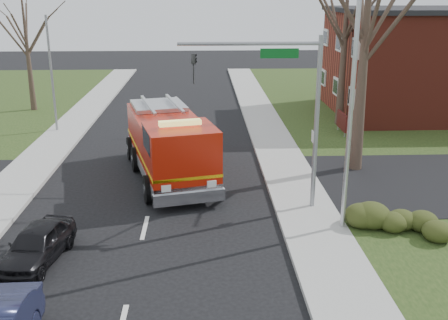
{
  "coord_description": "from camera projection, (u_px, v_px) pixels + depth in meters",
  "views": [
    {
      "loc": [
        2.19,
        -17.66,
        8.32
      ],
      "look_at": [
        3.0,
        1.81,
        2.0
      ],
      "focal_mm": 42.0,
      "sensor_mm": 36.0,
      "label": 1
    }
  ],
  "objects": [
    {
      "name": "parked_car_maroon",
      "position": [
        37.0,
        244.0,
        16.7
      ],
      "size": [
        2.03,
        3.77,
        1.22
      ],
      "primitive_type": "imported",
      "rotation": [
        0.0,
        0.0,
        -0.17
      ],
      "color": "black",
      "rests_on": "ground"
    },
    {
      "name": "bare_tree_near",
      "position": [
        367.0,
        12.0,
        23.06
      ],
      "size": [
        6.0,
        6.0,
        12.0
      ],
      "color": "#34271E",
      "rests_on": "ground"
    },
    {
      "name": "traffic_signal_mast",
      "position": [
        284.0,
        93.0,
        19.44
      ],
      "size": [
        5.29,
        0.18,
        6.8
      ],
      "color": "gray",
      "rests_on": "ground"
    },
    {
      "name": "utility_pole_far",
      "position": [
        52.0,
        75.0,
        31.22
      ],
      "size": [
        0.14,
        0.14,
        7.0
      ],
      "primitive_type": "cylinder",
      "color": "gray",
      "rests_on": "ground"
    },
    {
      "name": "hedge_corner",
      "position": [
        397.0,
        221.0,
        18.49
      ],
      "size": [
        2.8,
        2.0,
        0.9
      ],
      "primitive_type": "ellipsoid",
      "color": "#303814",
      "rests_on": "lawn_right"
    },
    {
      "name": "sidewalk_right",
      "position": [
        312.0,
        223.0,
        19.49
      ],
      "size": [
        2.4,
        80.0,
        0.15
      ],
      "primitive_type": "cube",
      "color": "#9E9E98",
      "rests_on": "ground"
    },
    {
      "name": "brick_building",
      "position": [
        446.0,
        62.0,
        36.0
      ],
      "size": [
        15.4,
        10.4,
        7.25
      ],
      "color": "maroon",
      "rests_on": "ground"
    },
    {
      "name": "health_center_sign",
      "position": [
        342.0,
        121.0,
        31.29
      ],
      "size": [
        0.12,
        2.0,
        1.4
      ],
      "color": "#461110",
      "rests_on": "ground"
    },
    {
      "name": "streetlight_pole",
      "position": [
        349.0,
        108.0,
        17.67
      ],
      "size": [
        1.48,
        0.16,
        8.4
      ],
      "color": "#B7BABF",
      "rests_on": "ground"
    },
    {
      "name": "fire_engine",
      "position": [
        169.0,
        147.0,
        23.95
      ],
      "size": [
        4.81,
        8.76,
        3.35
      ],
      "rotation": [
        0.0,
        0.0,
        0.24
      ],
      "color": "#AD1807",
      "rests_on": "ground"
    },
    {
      "name": "ground",
      "position": [
        145.0,
        228.0,
        19.26
      ],
      "size": [
        120.0,
        120.0,
        0.0
      ],
      "primitive_type": "plane",
      "color": "black",
      "rests_on": "ground"
    },
    {
      "name": "bare_tree_far",
      "position": [
        346.0,
        22.0,
        31.96
      ],
      "size": [
        5.25,
        5.25,
        10.5
      ],
      "color": "#34271E",
      "rests_on": "ground"
    },
    {
      "name": "bare_tree_left",
      "position": [
        25.0,
        32.0,
        36.16
      ],
      "size": [
        4.5,
        4.5,
        9.0
      ],
      "color": "#34271E",
      "rests_on": "ground"
    }
  ]
}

